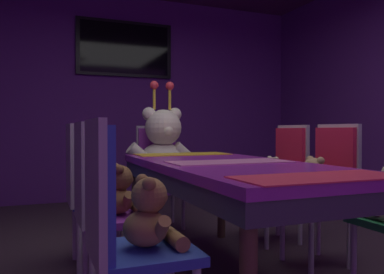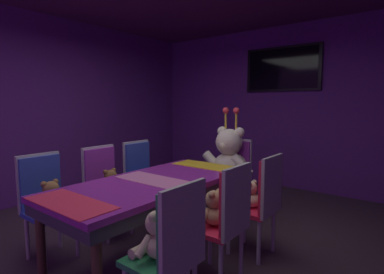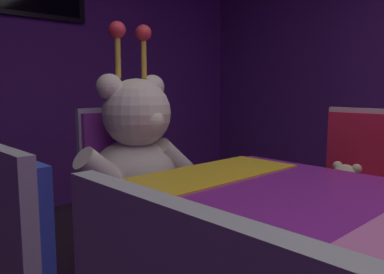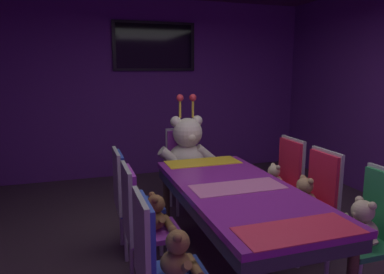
{
  "view_description": "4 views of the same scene",
  "coord_description": "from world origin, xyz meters",
  "views": [
    {
      "loc": [
        -1.12,
        -2.18,
        0.94
      ],
      "look_at": [
        0.14,
        0.99,
        0.88
      ],
      "focal_mm": 36.5,
      "sensor_mm": 36.0,
      "label": 1
    },
    {
      "loc": [
        2.01,
        -1.99,
        1.46
      ],
      "look_at": [
        -0.24,
        0.91,
        1.06
      ],
      "focal_mm": 28.32,
      "sensor_mm": 36.0,
      "label": 2
    },
    {
      "loc": [
        -1.14,
        -0.23,
        1.09
      ],
      "look_at": [
        -0.09,
        0.88,
        0.9
      ],
      "focal_mm": 36.15,
      "sensor_mm": 36.0,
      "label": 3
    },
    {
      "loc": [
        -1.23,
        -2.56,
        1.69
      ],
      "look_at": [
        -0.15,
        0.75,
        1.04
      ],
      "focal_mm": 33.55,
      "sensor_mm": 36.0,
      "label": 4
    }
  ],
  "objects": [
    {
      "name": "king_teddy_bear",
      "position": [
        0.0,
        1.37,
        0.76
      ],
      "size": [
        0.74,
        0.57,
        0.95
      ],
      "rotation": [
        0.0,
        0.0,
        -1.57
      ],
      "color": "silver",
      "rests_on": "throne_chair"
    },
    {
      "name": "teddy_left_1",
      "position": [
        -0.68,
        0.02,
        0.58
      ],
      "size": [
        0.24,
        0.31,
        0.29
      ],
      "color": "brown",
      "rests_on": "chair_left_1"
    },
    {
      "name": "wall_tv",
      "position": [
        0.0,
        3.11,
        2.05
      ],
      "size": [
        1.3,
        0.06,
        0.75
      ],
      "color": "black"
    },
    {
      "name": "throne_chair",
      "position": [
        0.0,
        1.54,
        0.6
      ],
      "size": [
        0.41,
        0.42,
        0.98
      ],
      "rotation": [
        0.0,
        0.0,
        -1.57
      ],
      "color": "purple",
      "rests_on": "ground_plane"
    },
    {
      "name": "chair_right_2",
      "position": [
        0.85,
        0.61,
        0.6
      ],
      "size": [
        0.42,
        0.41,
        0.98
      ],
      "rotation": [
        0.0,
        0.0,
        3.14
      ],
      "color": "red",
      "rests_on": "ground_plane"
    },
    {
      "name": "chair_left_1",
      "position": [
        -0.82,
        0.02,
        0.6
      ],
      "size": [
        0.42,
        0.41,
        0.98
      ],
      "color": "purple",
      "rests_on": "ground_plane"
    },
    {
      "name": "chair_left_2",
      "position": [
        -0.83,
        0.6,
        0.6
      ],
      "size": [
        0.42,
        0.41,
        0.98
      ],
      "color": "#2D47B2",
      "rests_on": "ground_plane"
    },
    {
      "name": "wall_back",
      "position": [
        0.0,
        3.2,
        1.4
      ],
      "size": [
        5.2,
        0.12,
        2.8
      ],
      "primitive_type": "cube",
      "color": "#59267F",
      "rests_on": "ground_plane"
    },
    {
      "name": "teddy_left_0",
      "position": [
        -0.69,
        -0.64,
        0.59
      ],
      "size": [
        0.24,
        0.32,
        0.3
      ],
      "color": "olive",
      "rests_on": "chair_left_0"
    },
    {
      "name": "chair_left_0",
      "position": [
        -0.84,
        -0.64,
        0.6
      ],
      "size": [
        0.42,
        0.41,
        0.98
      ],
      "color": "#2D47B2",
      "rests_on": "ground_plane"
    },
    {
      "name": "chair_right_1",
      "position": [
        0.81,
        0.03,
        0.6
      ],
      "size": [
        0.42,
        0.41,
        0.98
      ],
      "rotation": [
        0.0,
        0.0,
        3.14
      ],
      "color": "red",
      "rests_on": "ground_plane"
    },
    {
      "name": "banquet_table",
      "position": [
        0.0,
        0.0,
        0.65
      ],
      "size": [
        0.9,
        2.02,
        0.75
      ],
      "color": "purple",
      "rests_on": "ground_plane"
    },
    {
      "name": "teddy_right_2",
      "position": [
        0.7,
        0.61,
        0.57
      ],
      "size": [
        0.22,
        0.28,
        0.26
      ],
      "rotation": [
        0.0,
        0.0,
        3.14
      ],
      "color": "beige",
      "rests_on": "chair_right_2"
    },
    {
      "name": "teddy_right_1",
      "position": [
        0.67,
        0.03,
        0.59
      ],
      "size": [
        0.25,
        0.32,
        0.3
      ],
      "rotation": [
        0.0,
        0.0,
        3.14
      ],
      "color": "tan",
      "rests_on": "chair_right_1"
    }
  ]
}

